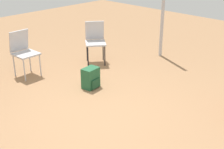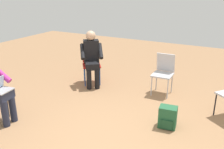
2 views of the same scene
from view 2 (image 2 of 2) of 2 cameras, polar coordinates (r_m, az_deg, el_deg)
The scene contains 5 objects.
ground_plane at distance 3.84m, azimuth -1.99°, elevation -15.00°, with size 14.00×14.00×0.00m, color #99704C.
chair_east at distance 5.32m, azimuth 11.73°, elevation 0.78°, with size 0.45×0.41×0.85m.
chair_northeast at distance 5.85m, azimuth -4.76°, elevation 2.88°, with size 0.58×0.57×0.85m.
person_in_black at distance 5.63m, azimuth -4.69°, elevation 4.32°, with size 0.63×0.63×1.24m.
backpack_near_laptop_user at distance 4.20m, azimuth 12.58°, elevation -9.73°, with size 0.27×0.30×0.36m.
Camera 2 is at (-2.72, -1.60, 2.19)m, focal length 40.00 mm.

